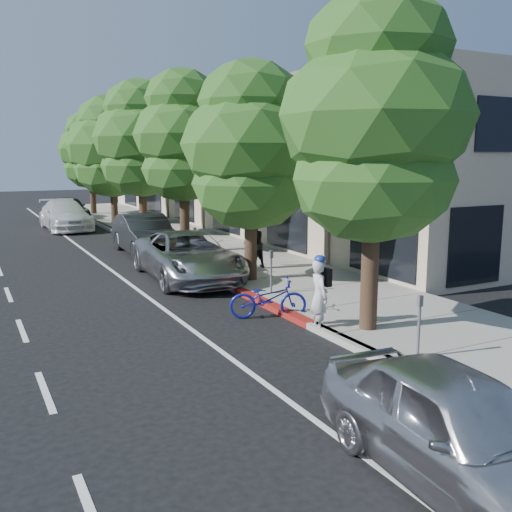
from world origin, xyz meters
TOP-DOWN VIEW (x-y plane):
  - ground at (0.00, 0.00)m, footprint 120.00×120.00m
  - sidewalk at (2.30, 8.00)m, footprint 4.60×56.00m
  - curb at (0.00, 8.00)m, footprint 0.30×56.00m
  - curb_red_segment at (0.00, 1.00)m, footprint 0.32×4.00m
  - storefront_building at (9.60, 18.00)m, footprint 10.00×36.00m
  - street_tree_0 at (0.90, -2.00)m, footprint 4.29×4.29m
  - street_tree_1 at (0.90, 4.00)m, footprint 4.37×4.37m
  - street_tree_2 at (0.90, 10.00)m, footprint 4.01×4.01m
  - street_tree_3 at (0.90, 16.00)m, footprint 4.70×4.70m
  - street_tree_4 at (0.90, 22.00)m, footprint 5.28×5.28m
  - street_tree_5 at (0.90, 28.00)m, footprint 4.35×4.35m
  - cyclist at (0.00, -1.30)m, footprint 0.50×0.68m
  - bicycle at (-0.51, 0.25)m, footprint 2.08×1.37m
  - silver_suv at (-0.68, 5.50)m, footprint 2.97×5.86m
  - dark_sedan at (-0.50, 11.04)m, footprint 1.92×5.12m
  - white_pickup at (-2.09, 21.00)m, footprint 2.39×5.62m
  - dark_suv_far at (-1.05, 26.00)m, footprint 2.20×4.58m
  - near_car_a at (-2.00, -7.41)m, footprint 2.08×4.51m
  - pedestrian at (1.81, 5.56)m, footprint 1.00×0.87m

SIDE VIEW (x-z plane):
  - ground at x=0.00m, z-range 0.00..0.00m
  - sidewalk at x=2.30m, z-range 0.00..0.15m
  - curb at x=0.00m, z-range 0.00..0.15m
  - curb_red_segment at x=0.00m, z-range 0.00..0.15m
  - bicycle at x=-0.51m, z-range 0.00..1.03m
  - near_car_a at x=-2.00m, z-range 0.00..1.50m
  - dark_suv_far at x=-1.05m, z-range 0.00..1.51m
  - silver_suv at x=-0.68m, z-range 0.00..1.59m
  - white_pickup at x=-2.09m, z-range 0.00..1.62m
  - dark_sedan at x=-0.50m, z-range 0.00..1.67m
  - cyclist at x=0.00m, z-range 0.00..1.72m
  - pedestrian at x=1.81m, z-range 0.15..1.92m
  - storefront_building at x=9.60m, z-range 0.00..7.00m
  - street_tree_1 at x=0.90m, z-range 0.81..7.85m
  - street_tree_5 at x=0.90m, z-range 0.85..8.02m
  - street_tree_4 at x=0.90m, z-range 0.77..8.42m
  - street_tree_2 at x=0.90m, z-range 1.02..8.58m
  - street_tree_0 at x=0.90m, z-range 0.98..8.63m
  - street_tree_3 at x=0.90m, z-range 0.94..8.79m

